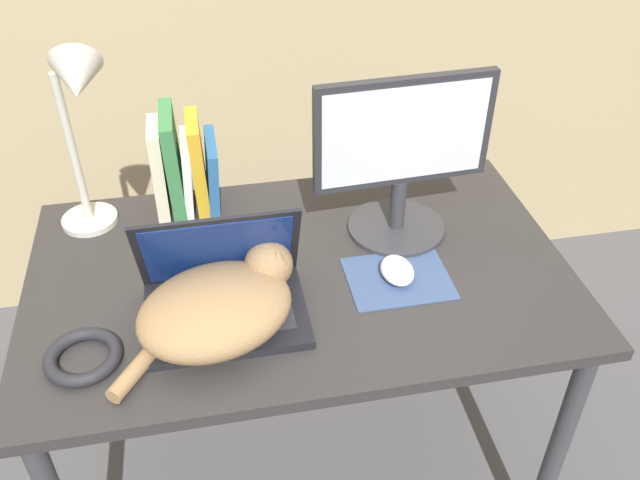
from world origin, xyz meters
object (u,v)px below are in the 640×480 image
at_px(book_row, 184,169).
at_px(cat, 220,306).
at_px(cable_coil, 83,357).
at_px(computer_mouse, 397,270).
at_px(laptop, 224,295).
at_px(desk_lamp, 78,112).
at_px(external_monitor, 402,156).

bearing_deg(book_row, cat, -83.74).
relative_size(book_row, cable_coil, 1.80).
relative_size(cat, computer_mouse, 3.92).
bearing_deg(laptop, desk_lamp, 126.63).
relative_size(laptop, computer_mouse, 3.22).
height_order(book_row, cable_coil, book_row).
distance_m(laptop, cat, 0.05).
distance_m(external_monitor, book_row, 0.51).
bearing_deg(computer_mouse, cat, -167.64).
bearing_deg(laptop, external_monitor, 26.15).
bearing_deg(cable_coil, computer_mouse, 10.71).
relative_size(book_row, desk_lamp, 0.58).
height_order(external_monitor, book_row, external_monitor).
bearing_deg(cable_coil, desk_lamp, 88.03).
distance_m(laptop, book_row, 0.40).
bearing_deg(cable_coil, book_row, 65.57).
distance_m(book_row, desk_lamp, 0.28).
distance_m(external_monitor, computer_mouse, 0.25).
xyz_separation_m(external_monitor, computer_mouse, (-0.05, -0.17, -0.18)).
relative_size(laptop, book_row, 1.24).
bearing_deg(external_monitor, desk_lamp, 168.33).
bearing_deg(book_row, cable_coil, -114.43).
xyz_separation_m(external_monitor, book_row, (-0.47, 0.18, -0.08)).
height_order(desk_lamp, cable_coil, desk_lamp).
relative_size(desk_lamp, cable_coil, 3.10).
distance_m(cat, computer_mouse, 0.39).
bearing_deg(external_monitor, computer_mouse, -105.56).
bearing_deg(book_row, computer_mouse, -39.30).
height_order(laptop, cat, laptop).
height_order(external_monitor, cable_coil, external_monitor).
xyz_separation_m(cat, external_monitor, (0.43, 0.25, 0.14)).
bearing_deg(desk_lamp, computer_mouse, -26.22).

